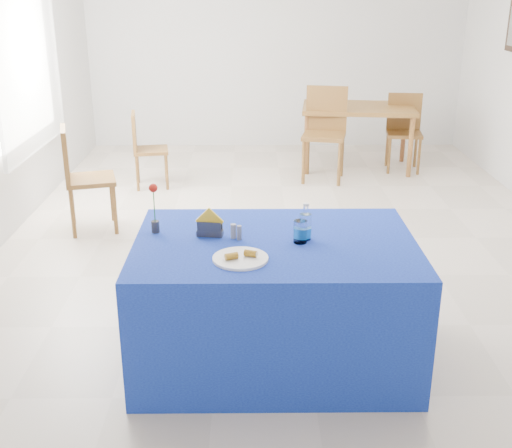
% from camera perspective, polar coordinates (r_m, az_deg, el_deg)
% --- Properties ---
extents(floor, '(7.00, 7.00, 0.00)m').
position_cam_1_polar(floor, '(5.71, 3.00, -1.28)').
color(floor, beige).
rests_on(floor, ground).
extents(room_shell, '(7.00, 7.00, 7.00)m').
position_cam_1_polar(room_shell, '(5.31, 3.36, 16.49)').
color(room_shell, silver).
rests_on(room_shell, ground).
extents(window_pane, '(0.04, 1.50, 1.60)m').
position_cam_1_polar(window_pane, '(6.47, -20.32, 14.28)').
color(window_pane, white).
rests_on(window_pane, room_shell).
extents(curtain, '(0.04, 1.75, 1.85)m').
position_cam_1_polar(curtain, '(6.45, -19.72, 14.33)').
color(curtain, white).
rests_on(curtain, room_shell).
extents(plate, '(0.30, 0.30, 0.01)m').
position_cam_1_polar(plate, '(3.39, -1.40, -3.08)').
color(plate, white).
rests_on(plate, blue_table).
extents(drinking_glass, '(0.08, 0.08, 0.13)m').
position_cam_1_polar(drinking_glass, '(3.60, 3.96, -0.68)').
color(drinking_glass, white).
rests_on(drinking_glass, blue_table).
extents(salt_shaker, '(0.03, 0.03, 0.08)m').
position_cam_1_polar(salt_shaker, '(3.66, -2.02, -0.64)').
color(salt_shaker, gray).
rests_on(salt_shaker, blue_table).
extents(pepper_shaker, '(0.03, 0.03, 0.08)m').
position_cam_1_polar(pepper_shaker, '(3.64, -1.50, -0.78)').
color(pepper_shaker, slate).
rests_on(pepper_shaker, blue_table).
extents(blue_table, '(1.60, 1.10, 0.76)m').
position_cam_1_polar(blue_table, '(3.80, 1.65, -6.82)').
color(blue_table, navy).
rests_on(blue_table, floor).
extents(water_bottle, '(0.07, 0.07, 0.21)m').
position_cam_1_polar(water_bottle, '(3.65, 4.40, -0.29)').
color(water_bottle, silver).
rests_on(water_bottle, blue_table).
extents(napkin_holder, '(0.16, 0.08, 0.17)m').
position_cam_1_polar(napkin_holder, '(3.70, -4.13, -0.33)').
color(napkin_holder, '#38373C').
rests_on(napkin_holder, blue_table).
extents(rose_vase, '(0.05, 0.05, 0.30)m').
position_cam_1_polar(rose_vase, '(3.76, -9.02, 1.34)').
color(rose_vase, '#25252A').
rests_on(rose_vase, blue_table).
extents(oak_table, '(1.40, 0.99, 0.76)m').
position_cam_1_polar(oak_table, '(7.87, 9.07, 9.76)').
color(oak_table, olive).
rests_on(oak_table, floor).
extents(chair_bg_left, '(0.55, 0.55, 1.04)m').
position_cam_1_polar(chair_bg_left, '(7.40, 6.16, 8.61)').
color(chair_bg_left, brown).
rests_on(chair_bg_left, floor).
extents(chair_bg_right, '(0.45, 0.45, 0.90)m').
position_cam_1_polar(chair_bg_right, '(7.96, 13.02, 8.46)').
color(chair_bg_right, brown).
rests_on(chair_bg_right, floor).
extents(chair_win_a, '(0.52, 0.52, 0.95)m').
position_cam_1_polar(chair_win_a, '(5.94, -15.40, 4.48)').
color(chair_win_a, brown).
rests_on(chair_win_a, floor).
extents(chair_win_b, '(0.42, 0.42, 0.83)m').
position_cam_1_polar(chair_win_b, '(7.15, -9.97, 6.98)').
color(chair_win_b, brown).
rests_on(chair_win_b, floor).
extents(banana_pieces, '(0.18, 0.09, 0.04)m').
position_cam_1_polar(banana_pieces, '(3.37, -1.32, -2.75)').
color(banana_pieces, gold).
rests_on(banana_pieces, plate).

